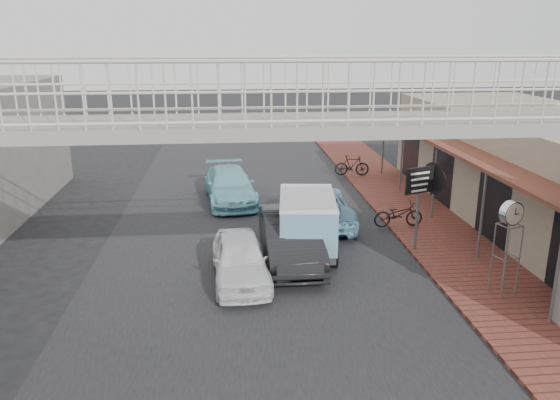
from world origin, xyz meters
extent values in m
plane|color=black|center=(0.00, 0.00, 0.00)|extent=(120.00, 120.00, 0.00)
cube|color=black|center=(0.00, 0.00, 0.01)|extent=(10.00, 60.00, 0.01)
cube|color=brown|center=(6.50, 3.00, 0.05)|extent=(3.00, 40.00, 0.10)
cube|color=gray|center=(11.00, 4.00, 2.00)|extent=(6.00, 18.00, 4.00)
cube|color=brown|center=(7.70, 4.00, 2.90)|extent=(1.80, 18.00, 0.12)
cube|color=silver|center=(8.05, 7.50, 3.30)|extent=(0.08, 2.60, 0.90)
cube|color=#B21914|center=(8.05, 1.00, 3.30)|extent=(0.08, 2.20, 0.80)
cube|color=gray|center=(0.00, -4.00, 5.12)|extent=(14.00, 2.00, 0.24)
cube|color=beige|center=(0.00, -3.05, 5.79)|extent=(14.00, 0.08, 1.10)
cube|color=beige|center=(0.00, -4.95, 5.79)|extent=(14.00, 0.08, 1.10)
imported|color=white|center=(-0.50, 0.28, 0.65)|extent=(1.76, 3.92, 1.31)
imported|color=black|center=(1.08, 1.59, 0.79)|extent=(1.72, 4.79, 1.57)
imported|color=#77B0CF|center=(2.50, 5.06, 0.69)|extent=(2.37, 4.98, 1.37)
imported|color=#77C4CF|center=(-0.74, 8.21, 0.69)|extent=(2.45, 4.96, 1.39)
cylinder|color=black|center=(1.08, 3.81, 0.35)|extent=(0.31, 0.72, 0.70)
cylinder|color=black|center=(2.63, 3.64, 0.35)|extent=(0.31, 0.72, 0.70)
cylinder|color=black|center=(0.79, 1.14, 0.35)|extent=(0.31, 0.72, 0.70)
cylinder|color=black|center=(2.34, 0.97, 0.35)|extent=(0.31, 0.72, 0.70)
cube|color=#70ABC2|center=(1.68, 2.09, 1.18)|extent=(2.03, 3.36, 1.35)
cube|color=#70ABC2|center=(1.88, 3.93, 0.95)|extent=(1.70, 1.07, 0.90)
cube|color=black|center=(1.68, 2.09, 1.55)|extent=(2.01, 2.77, 0.50)
cube|color=silver|center=(1.68, 2.09, 1.88)|extent=(2.05, 3.36, 0.06)
imported|color=black|center=(5.30, 4.09, 0.57)|extent=(1.82, 0.69, 0.95)
imported|color=black|center=(5.30, 11.75, 0.61)|extent=(1.74, 0.67, 1.02)
cylinder|color=#59595B|center=(6.15, -1.31, 1.08)|extent=(0.04, 0.04, 1.96)
cylinder|color=#59595B|center=(6.60, -1.17, 1.08)|extent=(0.04, 0.04, 1.96)
cylinder|color=#59595B|center=(6.29, -1.75, 1.08)|extent=(0.04, 0.04, 1.96)
cylinder|color=#59595B|center=(6.74, -1.61, 1.08)|extent=(0.04, 0.04, 1.96)
cylinder|color=silver|center=(6.45, -1.46, 2.39)|extent=(0.67, 0.40, 0.63)
cylinder|color=beige|center=(6.48, -1.57, 2.39)|extent=(0.54, 0.18, 0.56)
cylinder|color=beige|center=(6.41, -1.35, 2.39)|extent=(0.54, 0.18, 0.56)
cylinder|color=#59595B|center=(5.20, 1.91, 1.45)|extent=(0.09, 0.09, 2.69)
cube|color=black|center=(5.21, 1.89, 2.42)|extent=(1.06, 0.45, 0.84)
cone|color=black|center=(5.95, 2.17, 2.42)|extent=(0.88, 1.15, 1.02)
cube|color=white|center=(5.18, 1.84, 2.37)|extent=(0.70, 0.27, 0.56)
camera|label=1|loc=(-0.72, -14.14, 6.72)|focal=35.00mm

